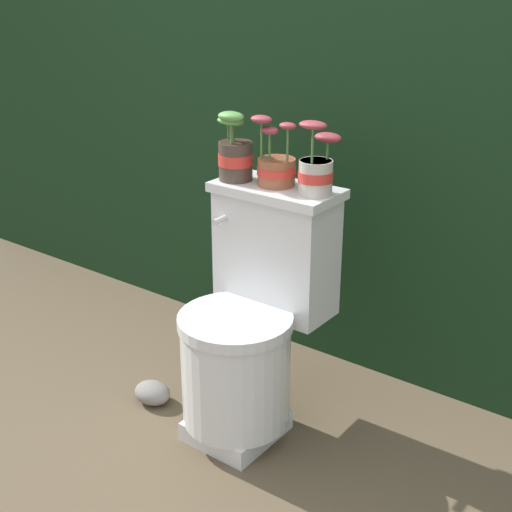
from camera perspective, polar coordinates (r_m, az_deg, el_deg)
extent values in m
plane|color=brown|center=(2.46, -3.22, -13.83)|extent=(12.00, 12.00, 0.00)
cube|color=black|center=(2.98, 10.42, 10.97)|extent=(4.34, 0.89, 1.77)
cube|color=silver|center=(2.43, -1.57, -13.39)|extent=(0.26, 0.28, 0.07)
cylinder|color=silver|center=(2.32, -1.62, -9.33)|extent=(0.35, 0.35, 0.34)
cylinder|color=silver|center=(2.23, -1.67, -5.25)|extent=(0.36, 0.36, 0.04)
cube|color=silver|center=(2.32, 1.60, 0.24)|extent=(0.38, 0.19, 0.40)
cube|color=silver|center=(2.25, 1.66, 5.27)|extent=(0.41, 0.21, 0.03)
cylinder|color=silver|center=(2.26, -2.93, 2.86)|extent=(0.02, 0.05, 0.02)
cylinder|color=#47382D|center=(2.29, -1.64, 7.60)|extent=(0.11, 0.11, 0.12)
cylinder|color=red|center=(2.29, -1.65, 7.75)|extent=(0.11, 0.11, 0.04)
cylinder|color=#332319|center=(2.28, -1.66, 8.95)|extent=(0.10, 0.10, 0.01)
cylinder|color=#4C753D|center=(2.25, -2.05, 9.79)|extent=(0.01, 0.01, 0.06)
ellipsoid|color=#569342|center=(2.25, -2.06, 10.77)|extent=(0.09, 0.06, 0.03)
cylinder|color=#4C753D|center=(2.28, -1.82, 9.80)|extent=(0.01, 0.01, 0.05)
ellipsoid|color=#569342|center=(2.27, -1.83, 10.56)|extent=(0.07, 0.05, 0.02)
cylinder|color=#4C753D|center=(2.24, -2.00, 9.90)|extent=(0.01, 0.01, 0.08)
ellipsoid|color=#569342|center=(2.23, -2.01, 11.10)|extent=(0.09, 0.06, 0.03)
cylinder|color=#4C753D|center=(2.30, -2.22, 10.08)|extent=(0.01, 0.01, 0.07)
ellipsoid|color=#569342|center=(2.29, -2.24, 11.09)|extent=(0.06, 0.05, 0.03)
cylinder|color=#9E5638|center=(2.24, 1.65, 6.74)|extent=(0.12, 0.12, 0.09)
cylinder|color=red|center=(2.24, 1.65, 6.84)|extent=(0.12, 0.12, 0.03)
cylinder|color=#332319|center=(2.23, 1.66, 7.65)|extent=(0.11, 0.11, 0.01)
cylinder|color=#4C753D|center=(2.21, 1.10, 8.79)|extent=(0.01, 0.01, 0.08)
ellipsoid|color=#93333D|center=(2.20, 1.11, 10.01)|extent=(0.06, 0.04, 0.02)
cylinder|color=#4C753D|center=(2.18, 2.54, 8.85)|extent=(0.01, 0.01, 0.10)
ellipsoid|color=#93333D|center=(2.16, 2.57, 10.36)|extent=(0.06, 0.04, 0.02)
cylinder|color=#4C753D|center=(2.21, 0.43, 9.24)|extent=(0.01, 0.01, 0.11)
ellipsoid|color=#93333D|center=(2.20, 0.44, 10.88)|extent=(0.07, 0.05, 0.02)
cylinder|color=beige|center=(2.15, 4.78, 6.27)|extent=(0.10, 0.10, 0.11)
cylinder|color=red|center=(2.14, 4.78, 6.41)|extent=(0.11, 0.11, 0.03)
cylinder|color=#332319|center=(2.13, 4.82, 7.48)|extent=(0.09, 0.09, 0.01)
cylinder|color=#4C753D|center=(2.14, 5.75, 8.45)|extent=(0.01, 0.01, 0.06)
ellipsoid|color=#93333D|center=(2.13, 5.79, 9.42)|extent=(0.09, 0.06, 0.03)
cylinder|color=#4C753D|center=(2.08, 4.54, 8.79)|extent=(0.01, 0.01, 0.11)
ellipsoid|color=#93333D|center=(2.07, 4.59, 10.41)|extent=(0.09, 0.06, 0.02)
ellipsoid|color=gray|center=(2.61, -8.32, -10.78)|extent=(0.14, 0.11, 0.08)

